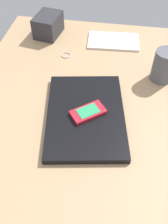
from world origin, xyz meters
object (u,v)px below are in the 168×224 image
(desk_organizer, at_px, (48,25))
(pen_cup, at_px, (164,66))
(cell_phone_on_laptop, at_px, (88,112))
(laptop_closed, at_px, (84,114))
(key_ring, at_px, (66,55))
(notepad, at_px, (113,41))

(desk_organizer, distance_m, pen_cup, 0.49)
(cell_phone_on_laptop, distance_m, desk_organizer, 0.48)
(laptop_closed, bearing_deg, pen_cup, -57.25)
(desk_organizer, xyz_separation_m, pen_cup, (-0.21, -0.45, 0.01))
(cell_phone_on_laptop, bearing_deg, desk_organizer, 28.21)
(cell_phone_on_laptop, height_order, desk_organizer, desk_organizer)
(key_ring, height_order, pen_cup, pen_cup)
(laptop_closed, height_order, pen_cup, pen_cup)
(desk_organizer, bearing_deg, laptop_closed, -143.37)
(desk_organizer, relative_size, pen_cup, 1.12)
(pen_cup, distance_m, notepad, 0.27)
(key_ring, height_order, desk_organizer, desk_organizer)
(desk_organizer, xyz_separation_m, notepad, (-0.01, -0.27, -0.04))
(laptop_closed, height_order, cell_phone_on_laptop, cell_phone_on_laptop)
(desk_organizer, bearing_deg, key_ring, -133.70)
(laptop_closed, height_order, desk_organizer, desk_organizer)
(laptop_closed, relative_size, cell_phone_on_laptop, 2.92)
(cell_phone_on_laptop, bearing_deg, pen_cup, -45.53)
(cell_phone_on_laptop, xyz_separation_m, desk_organizer, (0.43, 0.23, 0.02))
(key_ring, relative_size, notepad, 0.18)
(laptop_closed, distance_m, desk_organizer, 0.47)
(desk_organizer, relative_size, notepad, 0.60)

